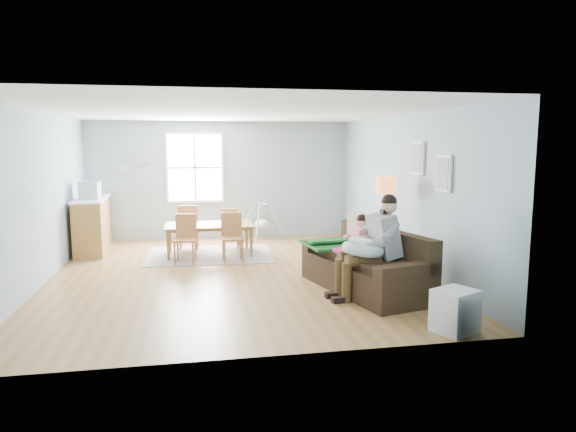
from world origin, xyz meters
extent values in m
cube|color=olive|center=(0.00, 0.00, -0.04)|extent=(8.40, 9.40, 0.08)
cube|color=white|center=(0.00, 0.00, 3.00)|extent=(8.40, 9.40, 0.60)
cube|color=#8AA9B5|center=(0.00, 4.66, 1.35)|extent=(8.40, 0.08, 3.90)
cube|color=#8AA9B5|center=(0.00, -4.66, 1.35)|extent=(8.40, 0.08, 3.90)
cube|color=#8AA9B5|center=(4.16, 0.00, 1.35)|extent=(0.08, 9.40, 3.90)
cube|color=white|center=(-0.60, 3.47, 1.65)|extent=(1.32, 0.06, 1.62)
cube|color=white|center=(-0.60, 3.44, 1.65)|extent=(1.20, 0.02, 1.50)
cube|color=white|center=(-0.60, 3.43, 1.65)|extent=(1.20, 0.03, 0.04)
cube|color=white|center=(-0.60, 3.43, 1.65)|extent=(0.04, 0.03, 1.50)
cube|color=white|center=(2.97, -1.50, 1.75)|extent=(0.04, 0.44, 0.54)
cube|color=slate|center=(2.94, -1.50, 1.75)|extent=(0.01, 0.36, 0.46)
cube|color=white|center=(2.97, -0.60, 1.95)|extent=(0.04, 0.44, 0.54)
cube|color=slate|center=(2.94, -0.60, 1.95)|extent=(0.01, 0.36, 0.46)
cylinder|color=#8697A1|center=(-2.10, 3.47, 2.05)|extent=(0.24, 0.02, 0.24)
cylinder|color=#8697A1|center=(-1.75, 3.47, 1.85)|extent=(0.26, 0.02, 0.26)
cylinder|color=#8697A1|center=(-2.15, 3.47, 1.65)|extent=(0.28, 0.02, 0.28)
cube|color=black|center=(1.83, -1.36, 0.22)|extent=(1.50, 2.41, 0.45)
cube|color=black|center=(2.19, -1.26, 0.68)|extent=(0.77, 2.23, 0.46)
cube|color=black|center=(2.08, -2.34, 0.53)|extent=(0.99, 0.45, 0.17)
cube|color=black|center=(1.57, -0.38, 0.53)|extent=(0.99, 0.45, 0.17)
cube|color=#145827|center=(1.62, -0.64, 0.58)|extent=(1.12, 0.99, 0.04)
cube|color=beige|center=(1.97, -0.71, 0.81)|extent=(0.31, 0.53, 0.51)
cube|color=gray|center=(2.01, -1.66, 0.88)|extent=(0.44, 0.52, 0.65)
sphere|color=tan|center=(2.07, -1.65, 1.31)|extent=(0.24, 0.24, 0.24)
sphere|color=black|center=(2.07, -1.65, 1.36)|extent=(0.23, 0.23, 0.23)
cylinder|color=#3B2B15|center=(1.64, -1.83, 0.58)|extent=(0.52, 0.24, 0.17)
cylinder|color=#3B2B15|center=(1.61, -1.60, 0.58)|extent=(0.52, 0.24, 0.17)
cylinder|color=#3B2B15|center=(1.40, -1.86, 0.28)|extent=(0.14, 0.14, 0.56)
cylinder|color=#3B2B15|center=(1.37, -1.63, 0.28)|extent=(0.14, 0.14, 0.56)
cube|color=black|center=(1.32, -1.87, 0.04)|extent=(0.27, 0.14, 0.08)
cube|color=black|center=(1.28, -1.64, 0.04)|extent=(0.27, 0.14, 0.08)
torus|color=#A5C0CE|center=(1.67, -1.73, 0.71)|extent=(0.74, 0.73, 0.25)
cylinder|color=white|center=(1.67, -1.73, 0.80)|extent=(0.30, 0.35, 0.14)
sphere|color=tan|center=(1.58, -1.57, 0.82)|extent=(0.12, 0.12, 0.12)
cube|color=white|center=(1.82, -1.14, 0.74)|extent=(0.30, 0.32, 0.38)
sphere|color=tan|center=(1.86, -1.13, 1.01)|extent=(0.18, 0.18, 0.18)
sphere|color=black|center=(1.86, -1.13, 1.04)|extent=(0.17, 0.17, 0.17)
cylinder|color=#EF3A87|center=(1.60, -1.27, 0.58)|extent=(0.33, 0.17, 0.09)
cylinder|color=#EF3A87|center=(1.56, -1.13, 0.58)|extent=(0.33, 0.17, 0.09)
cylinder|color=#EF3A87|center=(1.45, -1.31, 0.40)|extent=(0.08, 0.08, 0.31)
cylinder|color=#EF3A87|center=(1.42, -1.16, 0.40)|extent=(0.08, 0.08, 0.31)
cylinder|color=black|center=(2.55, -0.31, 0.02)|extent=(0.29, 0.29, 0.03)
cylinder|color=black|center=(2.55, -0.31, 0.72)|extent=(0.03, 0.03, 1.44)
cylinder|color=orange|center=(2.55, -0.31, 1.49)|extent=(0.33, 0.33, 0.29)
cube|color=silver|center=(2.30, -3.20, 0.25)|extent=(0.58, 0.56, 0.50)
cube|color=black|center=(2.12, -3.28, 0.25)|extent=(0.17, 0.32, 0.40)
cube|color=#9C978E|center=(-0.36, 1.59, 0.01)|extent=(2.50, 1.95, 0.01)
imported|color=olive|center=(-0.36, 1.59, 0.31)|extent=(1.75, 0.98, 0.61)
cube|color=#955433|center=(-0.83, 0.94, 0.44)|extent=(0.46, 0.46, 0.04)
cube|color=#955433|center=(-0.80, 1.12, 0.68)|extent=(0.39, 0.09, 0.44)
cylinder|color=#955433|center=(-1.01, 0.80, 0.22)|extent=(0.04, 0.04, 0.44)
cylinder|color=#955433|center=(-0.69, 0.75, 0.22)|extent=(0.04, 0.04, 0.44)
cylinder|color=#955433|center=(-0.97, 1.13, 0.22)|extent=(0.04, 0.04, 0.44)
cylinder|color=#955433|center=(-0.64, 1.08, 0.22)|extent=(0.04, 0.04, 0.44)
cube|color=#955433|center=(0.04, 0.90, 0.44)|extent=(0.42, 0.42, 0.04)
cube|color=#955433|center=(0.04, 1.08, 0.68)|extent=(0.39, 0.05, 0.45)
cylinder|color=#955433|center=(-0.12, 0.73, 0.22)|extent=(0.04, 0.04, 0.44)
cylinder|color=#955433|center=(0.21, 0.74, 0.22)|extent=(0.04, 0.04, 0.44)
cylinder|color=#955433|center=(-0.13, 1.06, 0.22)|extent=(0.04, 0.04, 0.44)
cylinder|color=#955433|center=(0.20, 1.07, 0.22)|extent=(0.04, 0.04, 0.44)
cube|color=#955433|center=(-0.76, 2.29, 0.46)|extent=(0.46, 0.46, 0.04)
cube|color=#955433|center=(-0.77, 2.10, 0.71)|extent=(0.41, 0.07, 0.47)
cylinder|color=#955433|center=(-0.58, 2.45, 0.23)|extent=(0.04, 0.04, 0.46)
cylinder|color=#955433|center=(-0.92, 2.48, 0.23)|extent=(0.04, 0.04, 0.46)
cylinder|color=#955433|center=(-0.60, 2.11, 0.23)|extent=(0.04, 0.04, 0.46)
cylinder|color=#955433|center=(-0.94, 2.13, 0.23)|extent=(0.04, 0.04, 0.46)
cube|color=#955433|center=(0.11, 2.25, 0.41)|extent=(0.44, 0.44, 0.04)
cube|color=#955433|center=(0.08, 2.08, 0.65)|extent=(0.37, 0.09, 0.42)
cylinder|color=#955433|center=(0.29, 2.38, 0.21)|extent=(0.04, 0.04, 0.41)
cylinder|color=#955433|center=(-0.02, 2.43, 0.21)|extent=(0.04, 0.04, 0.41)
cylinder|color=#955433|center=(0.24, 2.07, 0.21)|extent=(0.04, 0.04, 0.41)
cylinder|color=#955433|center=(-0.07, 2.12, 0.21)|extent=(0.04, 0.04, 0.41)
cube|color=olive|center=(-2.70, 2.50, 0.53)|extent=(0.63, 1.95, 1.07)
cube|color=silver|center=(-2.70, 2.50, 1.08)|extent=(0.68, 1.99, 0.04)
cube|color=#A9A9AD|center=(-2.66, 2.13, 1.27)|extent=(0.38, 0.36, 0.35)
cube|color=black|center=(-2.83, 2.14, 1.27)|extent=(0.03, 0.29, 0.24)
cylinder|color=#A9A9AD|center=(0.89, 3.10, 0.83)|extent=(0.21, 0.45, 0.04)
ellipsoid|color=beige|center=(0.89, 3.10, 0.36)|extent=(0.34, 0.34, 0.21)
cylinder|color=#A9A9AD|center=(0.89, 3.10, 0.59)|extent=(0.01, 0.01, 0.38)
cylinder|color=#A9A9AD|center=(0.75, 2.76, 0.42)|extent=(0.18, 0.39, 0.83)
cylinder|color=#A9A9AD|center=(1.23, 2.96, 0.42)|extent=(0.38, 0.20, 0.83)
cylinder|color=#A9A9AD|center=(0.55, 3.24, 0.42)|extent=(0.38, 0.20, 0.83)
cylinder|color=#A9A9AD|center=(1.03, 3.44, 0.42)|extent=(0.18, 0.39, 0.83)
camera|label=1|loc=(-0.66, -8.49, 2.16)|focal=32.00mm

